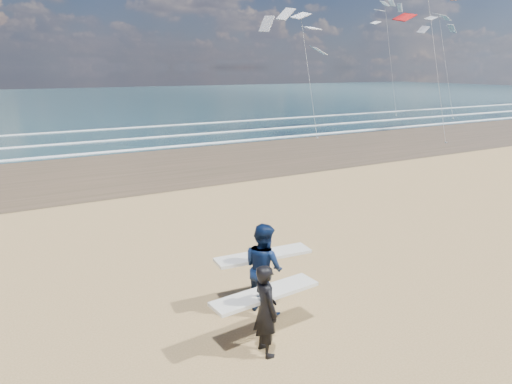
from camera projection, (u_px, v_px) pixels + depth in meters
wet_sand_strip at (384, 141)px, 33.11m from camera, size 220.00×12.00×0.01m
ocean at (158, 98)px, 78.59m from camera, size 220.00×100.00×0.02m
foam_breakers at (304, 125)px, 41.60m from camera, size 220.00×11.70×0.05m
surfer_near at (266, 308)px, 8.32m from camera, size 2.24×1.03×1.76m
surfer_far at (264, 267)px, 9.79m from camera, size 2.23×1.22×1.98m
kite_0 at (433, 38)px, 32.53m from camera, size 6.44×4.81×12.59m
kite_1 at (306, 57)px, 35.18m from camera, size 6.32×4.79×10.30m
kite_2 at (444, 57)px, 47.97m from camera, size 5.30×4.68×11.66m
kite_5 at (390, 53)px, 50.58m from camera, size 4.70×4.62×12.98m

